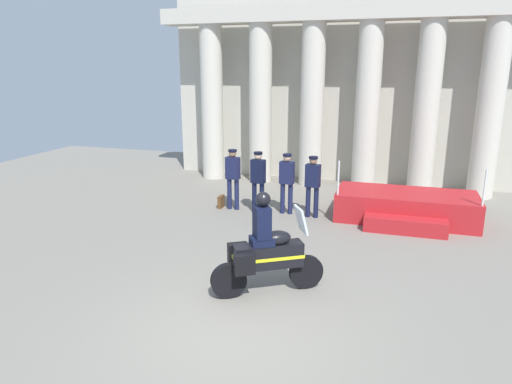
# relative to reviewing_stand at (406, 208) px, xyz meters

# --- Properties ---
(ground_plane) EXTENTS (28.00, 28.00, 0.00)m
(ground_plane) POSITION_rel_reviewing_stand_xyz_m (-2.50, -6.45, -0.36)
(ground_plane) COLOR gray
(colonnade_backdrop) EXTENTS (12.25, 1.63, 6.31)m
(colonnade_backdrop) POSITION_rel_reviewing_stand_xyz_m (-2.27, 3.65, 2.90)
(colonnade_backdrop) COLOR beige
(colonnade_backdrop) RESTS_ON ground_plane
(reviewing_stand) EXTENTS (3.60, 2.14, 1.65)m
(reviewing_stand) POSITION_rel_reviewing_stand_xyz_m (0.00, 0.00, 0.00)
(reviewing_stand) COLOR #B21E23
(reviewing_stand) RESTS_ON ground_plane
(officer_in_row_0) EXTENTS (0.41, 0.27, 1.73)m
(officer_in_row_0) POSITION_rel_reviewing_stand_xyz_m (-4.71, -0.37, 0.66)
(officer_in_row_0) COLOR #191E42
(officer_in_row_0) RESTS_ON ground_plane
(officer_in_row_1) EXTENTS (0.41, 0.27, 1.72)m
(officer_in_row_1) POSITION_rel_reviewing_stand_xyz_m (-3.95, -0.45, 0.65)
(officer_in_row_1) COLOR black
(officer_in_row_1) RESTS_ON ground_plane
(officer_in_row_2) EXTENTS (0.41, 0.27, 1.69)m
(officer_in_row_2) POSITION_rel_reviewing_stand_xyz_m (-3.16, -0.32, 0.63)
(officer_in_row_2) COLOR #191E42
(officer_in_row_2) RESTS_ON ground_plane
(officer_in_row_3) EXTENTS (0.41, 0.27, 1.68)m
(officer_in_row_3) POSITION_rel_reviewing_stand_xyz_m (-2.42, -0.44, 0.63)
(officer_in_row_3) COLOR #141938
(officer_in_row_3) RESTS_ON ground_plane
(motorcycle_with_rider) EXTENTS (1.84, 1.24, 1.90)m
(motorcycle_with_rider) POSITION_rel_reviewing_stand_xyz_m (-2.42, -5.05, 0.43)
(motorcycle_with_rider) COLOR black
(motorcycle_with_rider) RESTS_ON ground_plane
(briefcase_on_ground) EXTENTS (0.10, 0.32, 0.36)m
(briefcase_on_ground) POSITION_rel_reviewing_stand_xyz_m (-5.10, -0.35, -0.18)
(briefcase_on_ground) COLOR brown
(briefcase_on_ground) RESTS_ON ground_plane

